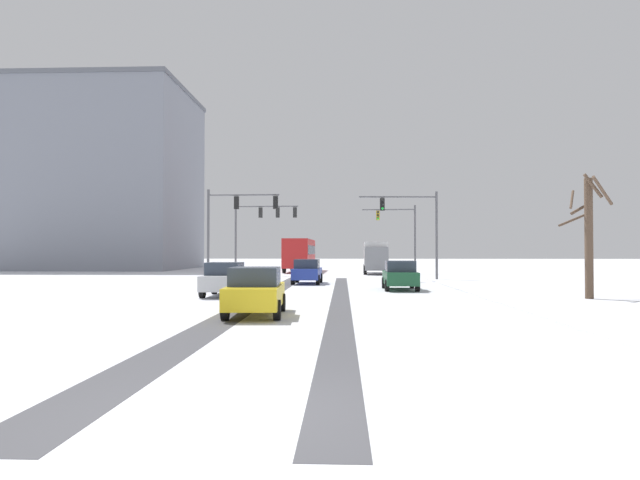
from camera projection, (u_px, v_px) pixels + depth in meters
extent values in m
plane|color=silver|center=(244.00, 412.00, 7.39)|extent=(300.00, 300.00, 0.00)
cube|color=#4C4C51|center=(340.00, 299.00, 24.90)|extent=(0.81, 38.66, 0.01)
cube|color=#4C4C51|center=(261.00, 299.00, 25.04)|extent=(1.15, 38.66, 0.01)
cube|color=white|center=(542.00, 302.00, 22.80)|extent=(4.00, 38.66, 0.12)
cylinder|color=#56565B|center=(437.00, 236.00, 40.23)|extent=(0.18, 0.18, 6.50)
cylinder|color=#56565B|center=(398.00, 197.00, 40.23)|extent=(5.65, 0.48, 0.12)
cube|color=black|center=(382.00, 204.00, 40.19)|extent=(0.33, 0.26, 0.90)
sphere|color=black|center=(383.00, 200.00, 40.04)|extent=(0.20, 0.20, 0.20)
sphere|color=black|center=(383.00, 204.00, 40.03)|extent=(0.20, 0.20, 0.20)
sphere|color=green|center=(383.00, 208.00, 40.03)|extent=(0.20, 0.20, 0.20)
cylinder|color=#56565B|center=(415.00, 240.00, 52.22)|extent=(0.18, 0.18, 6.50)
cylinder|color=#56565B|center=(388.00, 210.00, 52.53)|extent=(4.97, 0.43, 0.12)
cube|color=#B79319|center=(378.00, 215.00, 52.63)|extent=(0.33, 0.26, 0.90)
sphere|color=black|center=(378.00, 212.00, 52.47)|extent=(0.20, 0.20, 0.20)
sphere|color=black|center=(378.00, 215.00, 52.47)|extent=(0.20, 0.20, 0.20)
sphere|color=green|center=(378.00, 219.00, 52.46)|extent=(0.20, 0.20, 0.20)
cylinder|color=#56565B|center=(208.00, 236.00, 38.90)|extent=(0.18, 0.18, 6.50)
cylinder|color=#56565B|center=(244.00, 195.00, 38.80)|extent=(5.02, 0.24, 0.12)
cube|color=black|center=(237.00, 203.00, 38.82)|extent=(0.33, 0.25, 0.90)
sphere|color=black|center=(237.00, 199.00, 38.99)|extent=(0.20, 0.20, 0.20)
sphere|color=black|center=(237.00, 203.00, 38.98)|extent=(0.20, 0.20, 0.20)
sphere|color=green|center=(237.00, 207.00, 38.98)|extent=(0.20, 0.20, 0.20)
cube|color=black|center=(276.00, 203.00, 38.64)|extent=(0.33, 0.25, 0.90)
sphere|color=black|center=(276.00, 198.00, 38.81)|extent=(0.20, 0.20, 0.20)
sphere|color=black|center=(276.00, 203.00, 38.80)|extent=(0.20, 0.20, 0.20)
sphere|color=green|center=(276.00, 207.00, 38.80)|extent=(0.20, 0.20, 0.20)
cylinder|color=#56565B|center=(236.00, 239.00, 48.89)|extent=(0.18, 0.18, 6.50)
cylinder|color=#56565B|center=(267.00, 206.00, 48.73)|extent=(5.55, 0.33, 0.12)
cube|color=black|center=(261.00, 213.00, 48.77)|extent=(0.33, 0.25, 0.90)
sphere|color=black|center=(261.00, 209.00, 48.93)|extent=(0.20, 0.20, 0.20)
sphere|color=black|center=(261.00, 213.00, 48.93)|extent=(0.20, 0.20, 0.20)
sphere|color=green|center=(261.00, 216.00, 48.92)|extent=(0.20, 0.20, 0.20)
cube|color=black|center=(278.00, 213.00, 48.65)|extent=(0.33, 0.25, 0.90)
sphere|color=black|center=(278.00, 209.00, 48.81)|extent=(0.20, 0.20, 0.20)
sphere|color=black|center=(278.00, 213.00, 48.81)|extent=(0.20, 0.20, 0.20)
sphere|color=green|center=(278.00, 216.00, 48.80)|extent=(0.20, 0.20, 0.20)
cube|color=black|center=(295.00, 212.00, 48.53)|extent=(0.33, 0.25, 0.90)
sphere|color=black|center=(295.00, 209.00, 48.69)|extent=(0.20, 0.20, 0.20)
sphere|color=black|center=(295.00, 213.00, 48.69)|extent=(0.20, 0.20, 0.20)
sphere|color=green|center=(295.00, 216.00, 48.68)|extent=(0.20, 0.20, 0.20)
cube|color=#233899|center=(307.00, 274.00, 36.69)|extent=(1.81, 4.15, 0.70)
cube|color=#2D3847|center=(307.00, 264.00, 36.55)|extent=(1.61, 1.94, 0.60)
cylinder|color=black|center=(297.00, 278.00, 38.01)|extent=(0.24, 0.65, 0.64)
cylinder|color=black|center=(321.00, 278.00, 37.89)|extent=(0.24, 0.65, 0.64)
cylinder|color=black|center=(293.00, 280.00, 35.47)|extent=(0.24, 0.65, 0.64)
cylinder|color=black|center=(318.00, 280.00, 35.36)|extent=(0.24, 0.65, 0.64)
cube|color=#194C2D|center=(400.00, 278.00, 30.80)|extent=(1.73, 4.11, 0.70)
cube|color=#2D3847|center=(400.00, 266.00, 30.67)|extent=(1.58, 1.91, 0.60)
cylinder|color=black|center=(384.00, 283.00, 32.10)|extent=(0.23, 0.64, 0.64)
cylinder|color=black|center=(412.00, 283.00, 32.02)|extent=(0.23, 0.64, 0.64)
cylinder|color=black|center=(387.00, 285.00, 29.57)|extent=(0.23, 0.64, 0.64)
cylinder|color=black|center=(417.00, 286.00, 29.49)|extent=(0.23, 0.64, 0.64)
cube|color=#B7BABF|center=(225.00, 282.00, 26.66)|extent=(1.76, 4.12, 0.70)
cube|color=#2D3847|center=(225.00, 269.00, 26.53)|extent=(1.59, 1.92, 0.60)
cylinder|color=black|center=(214.00, 287.00, 27.95)|extent=(0.23, 0.64, 0.64)
cylinder|color=black|center=(246.00, 288.00, 27.90)|extent=(0.23, 0.64, 0.64)
cylinder|color=black|center=(202.00, 291.00, 25.41)|extent=(0.23, 0.64, 0.64)
cylinder|color=black|center=(237.00, 291.00, 25.36)|extent=(0.23, 0.64, 0.64)
cube|color=yellow|center=(256.00, 296.00, 18.50)|extent=(1.89, 4.18, 0.70)
cube|color=#2D3847|center=(255.00, 276.00, 18.37)|extent=(1.65, 1.97, 0.60)
cylinder|color=black|center=(237.00, 303.00, 19.76)|extent=(0.25, 0.65, 0.64)
cylinder|color=black|center=(282.00, 302.00, 19.77)|extent=(0.25, 0.65, 0.64)
cylinder|color=black|center=(225.00, 310.00, 17.22)|extent=(0.25, 0.65, 0.64)
cylinder|color=black|center=(277.00, 310.00, 17.23)|extent=(0.25, 0.65, 0.64)
cube|color=#B21E1E|center=(300.00, 253.00, 58.03)|extent=(2.67, 11.04, 2.90)
cube|color=#283342|center=(300.00, 250.00, 58.04)|extent=(2.70, 10.16, 0.90)
cylinder|color=black|center=(308.00, 268.00, 54.09)|extent=(0.31, 0.96, 0.96)
cylinder|color=black|center=(284.00, 268.00, 54.23)|extent=(0.31, 0.96, 0.96)
cylinder|color=black|center=(313.00, 266.00, 61.23)|extent=(0.31, 0.96, 0.96)
cylinder|color=black|center=(292.00, 266.00, 61.37)|extent=(0.31, 0.96, 0.96)
cube|color=slate|center=(376.00, 259.00, 50.27)|extent=(2.17, 2.27, 2.10)
cube|color=silver|center=(375.00, 256.00, 53.96)|extent=(2.37, 5.27, 2.60)
cylinder|color=black|center=(387.00, 270.00, 50.61)|extent=(0.31, 0.85, 0.84)
cylinder|color=black|center=(365.00, 270.00, 50.76)|extent=(0.31, 0.85, 0.84)
cylinder|color=black|center=(385.00, 269.00, 55.29)|extent=(0.31, 0.85, 0.84)
cylinder|color=black|center=(365.00, 268.00, 55.44)|extent=(0.31, 0.85, 0.84)
cylinder|color=brown|center=(589.00, 238.00, 25.10)|extent=(0.37, 0.37, 5.47)
cylinder|color=brown|center=(572.00, 199.00, 25.47)|extent=(0.74, 1.33, 0.98)
cylinder|color=brown|center=(593.00, 186.00, 24.75)|extent=(0.92, 0.23, 1.11)
cylinder|color=brown|center=(576.00, 219.00, 25.98)|extent=(1.78, 0.58, 0.77)
cylinder|color=brown|center=(603.00, 191.00, 24.56)|extent=(1.29, 0.90, 1.26)
cylinder|color=brown|center=(579.00, 209.00, 25.57)|extent=(0.98, 0.65, 0.54)
cube|color=gray|center=(93.00, 182.00, 67.80)|extent=(23.08, 17.44, 21.28)
cube|color=slate|center=(94.00, 94.00, 68.02)|extent=(23.38, 17.74, 0.50)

